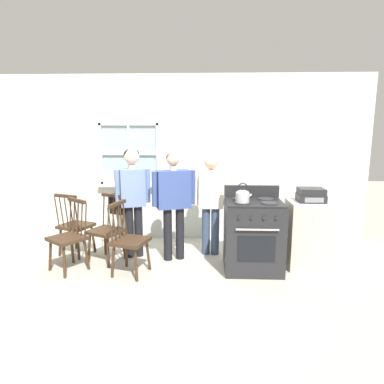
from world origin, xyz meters
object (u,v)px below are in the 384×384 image
(kettle, at_px, (243,195))
(potted_plant, at_px, (134,179))
(person_elderly_left, at_px, (133,192))
(side_counter, at_px, (308,234))
(stereo, at_px, (311,195))
(person_adult_right, at_px, (211,195))
(stove, at_px, (253,235))
(handbag, at_px, (117,205))
(chair_by_window, at_px, (107,231))
(chair_near_wall, at_px, (69,238))
(chair_center_cluster, at_px, (129,241))
(person_teen_center, at_px, (174,196))
(chair_near_stove, at_px, (75,226))

(kettle, relative_size, potted_plant, 0.76)
(person_elderly_left, height_order, side_counter, person_elderly_left)
(stereo, bearing_deg, person_adult_right, 161.91)
(person_adult_right, distance_m, kettle, 0.79)
(person_elderly_left, height_order, stove, person_elderly_left)
(handbag, bearing_deg, chair_by_window, -115.70)
(handbag, bearing_deg, stereo, -6.77)
(potted_plant, bearing_deg, handbag, -95.92)
(chair_by_window, relative_size, stereo, 2.75)
(potted_plant, bearing_deg, chair_by_window, -100.40)
(chair_near_wall, relative_size, chair_center_cluster, 1.00)
(person_elderly_left, xyz_separation_m, stove, (1.66, -0.40, -0.49))
(chair_by_window, xyz_separation_m, stereo, (2.76, -0.10, 0.55))
(chair_near_wall, distance_m, person_elderly_left, 1.05)
(person_teen_center, xyz_separation_m, handbag, (-0.83, 0.12, -0.16))
(chair_by_window, height_order, chair_center_cluster, same)
(chair_near_wall, distance_m, chair_center_cluster, 0.82)
(person_teen_center, distance_m, person_adult_right, 0.57)
(chair_center_cluster, relative_size, potted_plant, 2.86)
(person_elderly_left, height_order, potted_plant, person_elderly_left)
(chair_near_stove, relative_size, kettle, 3.79)
(chair_near_stove, xyz_separation_m, person_elderly_left, (0.88, -0.03, 0.53))
(person_elderly_left, height_order, handbag, person_elderly_left)
(chair_near_wall, height_order, person_teen_center, person_teen_center)
(stereo, bearing_deg, kettle, -164.75)
(chair_near_stove, bearing_deg, stereo, -163.80)
(chair_near_wall, relative_size, kettle, 3.79)
(kettle, bearing_deg, chair_center_cluster, -177.08)
(chair_center_cluster, relative_size, side_counter, 1.04)
(kettle, bearing_deg, stove, 38.52)
(person_adult_right, height_order, potted_plant, person_adult_right)
(chair_center_cluster, relative_size, person_elderly_left, 0.60)
(handbag, xyz_separation_m, side_counter, (2.65, -0.29, -0.31))
(potted_plant, bearing_deg, person_adult_right, -28.10)
(stereo, bearing_deg, handbag, 173.23)
(chair_near_wall, xyz_separation_m, stove, (2.41, 0.11, 0.04))
(chair_by_window, height_order, kettle, kettle)
(person_teen_center, height_order, handbag, person_teen_center)
(person_teen_center, bearing_deg, person_elderly_left, 152.21)
(chair_near_stove, distance_m, handbag, 0.72)
(side_counter, xyz_separation_m, stereo, (0.00, -0.02, 0.54))
(handbag, bearing_deg, chair_near_stove, -179.84)
(chair_center_cluster, bearing_deg, person_teen_center, -29.29)
(chair_near_wall, xyz_separation_m, person_teen_center, (1.34, 0.43, 0.48))
(chair_near_wall, height_order, stove, stove)
(chair_by_window, bearing_deg, person_teen_center, 31.34)
(person_teen_center, distance_m, stereo, 1.84)
(person_elderly_left, bearing_deg, potted_plant, 82.76)
(potted_plant, relative_size, handbag, 1.06)
(stove, distance_m, handbag, 1.97)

